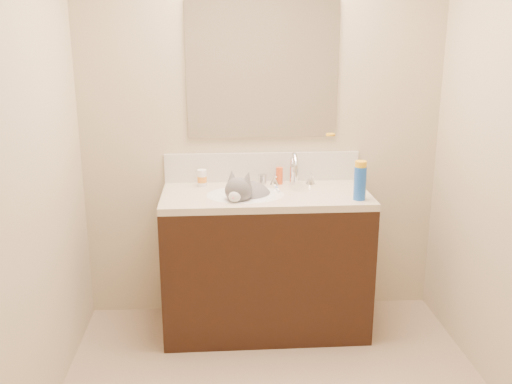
{
  "coord_description": "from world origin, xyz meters",
  "views": [
    {
      "loc": [
        -0.28,
        -2.18,
        1.78
      ],
      "look_at": [
        -0.06,
        0.92,
        0.88
      ],
      "focal_mm": 40.0,
      "sensor_mm": 36.0,
      "label": 1
    }
  ],
  "objects": [
    {
      "name": "counter_slab",
      "position": [
        0.0,
        0.97,
        0.84
      ],
      "size": [
        1.2,
        0.55,
        0.04
      ],
      "primitive_type": "cube",
      "color": "beige",
      "rests_on": "vanity_cabinet"
    },
    {
      "name": "amber_bottle",
      "position": [
        0.1,
        1.16,
        0.91
      ],
      "size": [
        0.05,
        0.05,
        0.1
      ],
      "primitive_type": "cylinder",
      "rotation": [
        0.0,
        0.0,
        -0.38
      ],
      "color": "#E34D1A",
      "rests_on": "counter_slab"
    },
    {
      "name": "cat",
      "position": [
        -0.11,
        0.96,
        0.83
      ],
      "size": [
        0.4,
        0.44,
        0.32
      ],
      "rotation": [
        0.0,
        0.0,
        -0.39
      ],
      "color": "#575457",
      "rests_on": "basin"
    },
    {
      "name": "silver_jar",
      "position": [
        -0.0,
        1.17,
        0.89
      ],
      "size": [
        0.06,
        0.06,
        0.06
      ],
      "primitive_type": "cylinder",
      "rotation": [
        0.0,
        0.0,
        0.3
      ],
      "color": "#B7B7BC",
      "rests_on": "counter_slab"
    },
    {
      "name": "room_shell",
      "position": [
        0.0,
        0.0,
        1.49
      ],
      "size": [
        2.24,
        2.54,
        2.52
      ],
      "color": "#C3B391",
      "rests_on": "ground"
    },
    {
      "name": "faucet",
      "position": [
        0.18,
        1.11,
        0.95
      ],
      "size": [
        0.28,
        0.2,
        0.21
      ],
      "color": "silver",
      "rests_on": "counter_slab"
    },
    {
      "name": "pill_label",
      "position": [
        -0.37,
        1.14,
        0.9
      ],
      "size": [
        0.07,
        0.07,
        0.04
      ],
      "primitive_type": "cylinder",
      "rotation": [
        0.0,
        0.0,
        -0.34
      ],
      "color": "orange",
      "rests_on": "pill_bottle"
    },
    {
      "name": "mirror",
      "position": [
        0.0,
        1.24,
        1.54
      ],
      "size": [
        0.9,
        0.02,
        0.8
      ],
      "primitive_type": "cube",
      "color": "white",
      "rests_on": "room_shell"
    },
    {
      "name": "vanity_cabinet",
      "position": [
        0.0,
        0.97,
        0.41
      ],
      "size": [
        1.2,
        0.55,
        0.82
      ],
      "primitive_type": "cube",
      "color": "black",
      "rests_on": "ground"
    },
    {
      "name": "backsplash",
      "position": [
        0.0,
        1.24,
        0.95
      ],
      "size": [
        1.2,
        0.02,
        0.18
      ],
      "primitive_type": "cube",
      "color": "silver",
      "rests_on": "counter_slab"
    },
    {
      "name": "toothbrush",
      "position": [
        0.07,
        1.05,
        0.87
      ],
      "size": [
        0.03,
        0.15,
        0.01
      ],
      "primitive_type": "cube",
      "rotation": [
        0.0,
        0.0,
        0.11
      ],
      "color": "white",
      "rests_on": "counter_slab"
    },
    {
      "name": "basin",
      "position": [
        -0.12,
        0.94,
        0.79
      ],
      "size": [
        0.45,
        0.36,
        0.14
      ],
      "primitive_type": "ellipsoid",
      "color": "white",
      "rests_on": "vanity_cabinet"
    },
    {
      "name": "pill_bottle",
      "position": [
        -0.37,
        1.14,
        0.91
      ],
      "size": [
        0.07,
        0.07,
        0.1
      ],
      "primitive_type": "cylinder",
      "rotation": [
        0.0,
        0.0,
        -0.34
      ],
      "color": "white",
      "rests_on": "counter_slab"
    },
    {
      "name": "spray_can",
      "position": [
        0.51,
        0.8,
        0.95
      ],
      "size": [
        0.08,
        0.08,
        0.19
      ],
      "primitive_type": "cylinder",
      "rotation": [
        0.0,
        0.0,
        -0.15
      ],
      "color": "blue",
      "rests_on": "counter_slab"
    },
    {
      "name": "spray_cap",
      "position": [
        0.51,
        0.8,
        1.06
      ],
      "size": [
        0.07,
        0.07,
        0.04
      ],
      "primitive_type": "cylinder",
      "rotation": [
        0.0,
        0.0,
        -0.15
      ],
      "color": "yellow",
      "rests_on": "spray_can"
    },
    {
      "name": "toothbrush_head",
      "position": [
        0.07,
        1.05,
        0.87
      ],
      "size": [
        0.02,
        0.03,
        0.01
      ],
      "primitive_type": "cube",
      "rotation": [
        0.0,
        0.0,
        0.11
      ],
      "color": "#658BD7",
      "rests_on": "counter_slab"
    }
  ]
}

